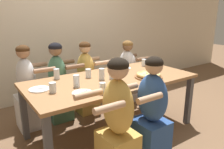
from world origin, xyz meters
TOP-DOWN VIEW (x-y plane):
  - ground_plane at (0.00, 0.00)m, footprint 18.00×18.00m
  - restaurant_back_panel at (0.00, 1.65)m, footprint 10.00×0.06m
  - dining_table at (0.00, 0.00)m, footprint 2.15×1.02m
  - pizza_board_main at (0.41, -0.24)m, footprint 0.36×0.36m
  - empty_plate_a at (0.43, 0.31)m, footprint 0.21×0.21m
  - empty_plate_b at (0.78, -0.00)m, footprint 0.20×0.20m
  - empty_plate_c at (-0.56, -0.27)m, footprint 0.22×0.22m
  - empty_plate_d at (-0.90, 0.10)m, footprint 0.23×0.23m
  - cocktail_glass_blue at (0.79, 0.26)m, footprint 0.08×0.08m
  - drinking_glass_a at (-0.39, -0.39)m, footprint 0.06×0.06m
  - drinking_glass_b at (-0.23, 0.20)m, footprint 0.07×0.07m
  - drinking_glass_c at (-0.59, 0.38)m, footprint 0.07×0.07m
  - drinking_glass_d at (-0.02, -0.01)m, footprint 0.06×0.06m
  - drinking_glass_e at (-0.14, 0.03)m, footprint 0.07×0.07m
  - drinking_glass_f at (-0.52, -0.04)m, footprint 0.07×0.07m
  - drinking_glass_g at (-0.80, -0.07)m, footprint 0.08×0.08m
  - diner_near_center at (-0.01, -0.73)m, footprint 0.51×0.40m
  - diner_far_center at (0.01, 0.73)m, footprint 0.51×0.40m
  - diner_far_midleft at (-0.45, 0.73)m, footprint 0.51×0.40m
  - diner_far_right at (0.84, 0.73)m, footprint 0.51×0.40m
  - diner_far_left at (-0.88, 0.73)m, footprint 0.51×0.40m
  - diner_near_midleft at (-0.44, -0.73)m, footprint 0.51×0.40m

SIDE VIEW (x-z plane):
  - ground_plane at x=0.00m, z-range 0.00..0.00m
  - diner_far_right at x=0.84m, z-range -0.05..1.04m
  - diner_far_center at x=0.01m, z-range -0.06..1.08m
  - diner_near_center at x=-0.01m, z-range -0.06..1.09m
  - diner_far_left at x=-0.88m, z-range -0.06..1.10m
  - diner_far_midleft at x=-0.45m, z-range -0.05..1.10m
  - diner_near_midleft at x=-0.44m, z-range -0.05..1.13m
  - dining_table at x=0.00m, z-range 0.30..1.04m
  - empty_plate_d at x=-0.90m, z-range 0.74..0.76m
  - empty_plate_c at x=-0.56m, z-range 0.74..0.76m
  - empty_plate_a at x=0.43m, z-range 0.74..0.76m
  - empty_plate_b at x=0.78m, z-range 0.74..0.76m
  - pizza_board_main at x=0.41m, z-range 0.74..0.80m
  - drinking_glass_b at x=-0.23m, z-range 0.73..0.85m
  - cocktail_glass_blue at x=0.79m, z-range 0.72..0.86m
  - drinking_glass_a at x=-0.39m, z-range 0.73..0.85m
  - drinking_glass_g at x=-0.80m, z-range 0.74..0.85m
  - drinking_glass_f at x=-0.52m, z-range 0.73..0.87m
  - drinking_glass_e at x=-0.14m, z-range 0.73..0.88m
  - drinking_glass_d at x=-0.02m, z-range 0.73..0.88m
  - drinking_glass_c at x=-0.59m, z-range 0.74..0.87m
  - restaurant_back_panel at x=0.00m, z-range 0.00..3.20m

